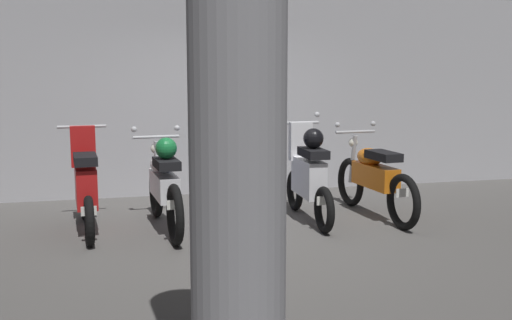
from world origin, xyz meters
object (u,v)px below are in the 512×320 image
Objects in this scene: motorbike_slot_1 at (164,184)px; support_pillar at (238,140)px; motorbike_slot_2 at (234,177)px; motorbike_slot_4 at (374,178)px; motorbike_slot_3 at (308,174)px; motorbike_slot_0 at (86,186)px.

support_pillar reaches higher than motorbike_slot_1.
support_pillar is at bearing -89.14° from motorbike_slot_1.
motorbike_slot_1 is at bearing -162.30° from motorbike_slot_2.
motorbike_slot_4 is 4.75m from support_pillar.
motorbike_slot_3 is (1.73, 0.03, 0.04)m from motorbike_slot_1.
motorbike_slot_3 is at bearing 0.88° from motorbike_slot_1.
motorbike_slot_2 and motorbike_slot_3 have the same top height.
motorbike_slot_0 is 0.86× the size of motorbike_slot_4.
motorbike_slot_4 is (3.46, -0.11, -0.03)m from motorbike_slot_0.
motorbike_slot_0 is 1.00× the size of motorbike_slot_3.
motorbike_slot_1 is 1.00× the size of motorbike_slot_4.
motorbike_slot_3 is at bearing -16.38° from motorbike_slot_2.
motorbike_slot_3 reaches higher than motorbike_slot_1.
support_pillar is (-2.54, -3.89, 0.97)m from motorbike_slot_4.
motorbike_slot_2 is 4.33m from support_pillar.
motorbike_slot_3 reaches higher than motorbike_slot_4.
motorbike_slot_1 is at bearing -179.45° from motorbike_slot_4.
motorbike_slot_2 reaches higher than motorbike_slot_4.
motorbike_slot_3 is (0.86, -0.25, 0.04)m from motorbike_slot_2.
motorbike_slot_0 is 4.21m from support_pillar.
motorbike_slot_1 is at bearing -8.73° from motorbike_slot_0.
support_pillar is (0.93, -4.00, 0.94)m from motorbike_slot_0.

